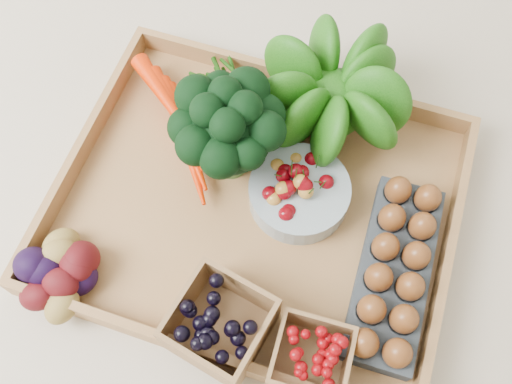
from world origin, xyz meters
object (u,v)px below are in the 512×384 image
(tray, at_px, (256,208))
(egg_carton, at_px, (393,273))
(broccoli, at_px, (229,144))
(cherry_bowl, at_px, (299,193))

(tray, distance_m, egg_carton, 0.21)
(tray, xyz_separation_m, broccoli, (-0.06, 0.05, 0.07))
(tray, height_order, egg_carton, egg_carton)
(broccoli, height_order, cherry_bowl, broccoli)
(cherry_bowl, bearing_deg, egg_carton, -24.83)
(broccoli, relative_size, egg_carton, 0.61)
(tray, relative_size, broccoli, 3.49)
(cherry_bowl, relative_size, egg_carton, 0.55)
(tray, xyz_separation_m, cherry_bowl, (0.05, 0.03, 0.03))
(tray, height_order, cherry_bowl, cherry_bowl)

